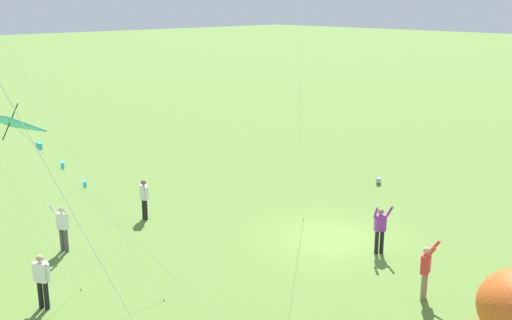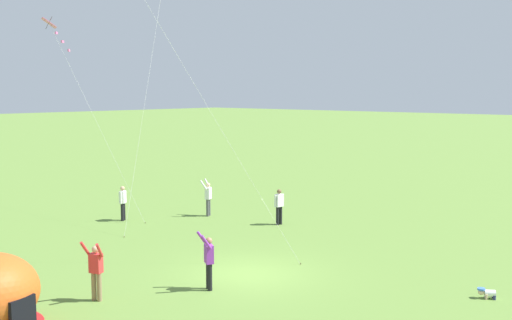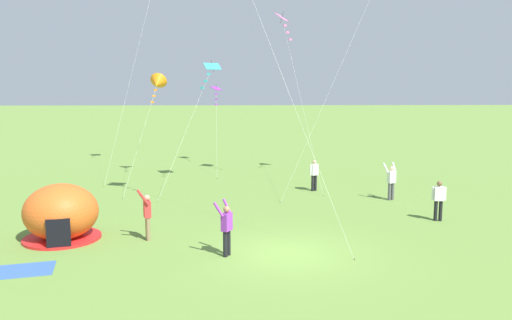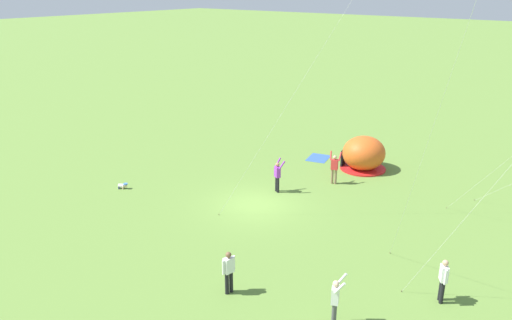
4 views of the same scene
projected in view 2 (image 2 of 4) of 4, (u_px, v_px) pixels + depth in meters
The scene contains 8 objects.
ground_plane at pixel (249, 274), 21.03m from camera, with size 300.00×300.00×0.00m, color olive.
toddler_crawling at pixel (487, 293), 18.49m from camera, with size 0.43×0.54×0.32m.
person_arms_raised at pixel (209, 259), 19.23m from camera, with size 0.66×0.72×1.89m.
person_strolling at pixel (123, 201), 29.54m from camera, with size 0.52×0.40×1.72m.
person_far_back at pixel (279, 205), 28.63m from camera, with size 0.58×0.30×1.72m.
person_watching_sky at pixel (208, 197), 30.64m from camera, with size 0.72×0.62×1.89m.
person_flying_kite at pixel (96, 269), 18.21m from camera, with size 0.59×0.70×1.89m.
kite_pink at pixel (54, 31), 29.66m from camera, with size 2.32×5.44×10.07m.
Camera 2 is at (-15.30, -13.54, 6.39)m, focal length 42.00 mm.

